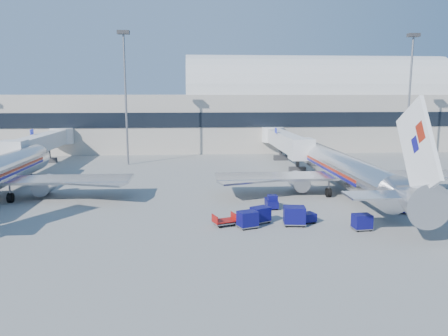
{
  "coord_description": "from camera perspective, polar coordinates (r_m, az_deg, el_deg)",
  "views": [
    {
      "loc": [
        -8.71,
        -46.27,
        12.15
      ],
      "look_at": [
        -4.93,
        6.0,
        3.25
      ],
      "focal_mm": 35.0,
      "sensor_mm": 36.0,
      "label": 1
    }
  ],
  "objects": [
    {
      "name": "barrier_near",
      "position": [
        56.4,
        24.29,
        -3.21
      ],
      "size": [
        3.0,
        0.55,
        0.9
      ],
      "primitive_type": "cube",
      "color": "#9E9E96",
      "rests_on": "ground"
    },
    {
      "name": "tug_right",
      "position": [
        48.81,
        22.29,
        -4.77
      ],
      "size": [
        2.29,
        2.05,
        1.35
      ],
      "rotation": [
        0.0,
        0.0,
        -0.62
      ],
      "color": "#0B0A4F",
      "rests_on": "ground"
    },
    {
      "name": "tug_left",
      "position": [
        47.36,
        6.23,
        -4.42
      ],
      "size": [
        1.19,
        2.35,
        1.52
      ],
      "rotation": [
        0.0,
        0.0,
        1.56
      ],
      "color": "#0B0A4F",
      "rests_on": "ground"
    },
    {
      "name": "mast_east",
      "position": [
        85.57,
        23.18,
        10.64
      ],
      "size": [
        2.0,
        1.2,
        22.6
      ],
      "color": "slate",
      "rests_on": "ground"
    },
    {
      "name": "terminal",
      "position": [
        102.46,
        -6.92,
        6.98
      ],
      "size": [
        170.0,
        28.15,
        21.0
      ],
      "color": "#B2AA9E",
      "rests_on": "ground"
    },
    {
      "name": "tug_lead",
      "position": [
        42.3,
        10.17,
        -6.22
      ],
      "size": [
        2.63,
        1.89,
        1.55
      ],
      "rotation": [
        0.0,
        0.0,
        0.33
      ],
      "color": "#0B0A4F",
      "rests_on": "ground"
    },
    {
      "name": "mast_west",
      "position": [
        77.15,
        -12.8,
        11.36
      ],
      "size": [
        2.0,
        1.2,
        22.6
      ],
      "color": "slate",
      "rests_on": "ground"
    },
    {
      "name": "cart_train_a",
      "position": [
        41.47,
        9.18,
        -6.14
      ],
      "size": [
        2.21,
        1.78,
        1.81
      ],
      "rotation": [
        0.0,
        0.0,
        -0.11
      ],
      "color": "#0B0A4F",
      "rests_on": "ground"
    },
    {
      "name": "jetbridge_mid",
      "position": [
        81.66,
        -22.48,
        3.12
      ],
      "size": [
        4.4,
        27.5,
        6.25
      ],
      "color": "silver",
      "rests_on": "ground"
    },
    {
      "name": "cart_train_b",
      "position": [
        41.97,
        4.79,
        -6.06
      ],
      "size": [
        2.17,
        2.0,
        1.54
      ],
      "rotation": [
        0.0,
        0.0,
        0.49
      ],
      "color": "#0B0A4F",
      "rests_on": "ground"
    },
    {
      "name": "airliner_main",
      "position": [
        54.89,
        15.86,
        -0.41
      ],
      "size": [
        32.0,
        37.26,
        12.07
      ],
      "color": "silver",
      "rests_on": "ground"
    },
    {
      "name": "ground",
      "position": [
        48.63,
        6.34,
        -4.9
      ],
      "size": [
        260.0,
        260.0,
        0.0
      ],
      "primitive_type": "plane",
      "color": "gray",
      "rests_on": "ground"
    },
    {
      "name": "jetbridge_near",
      "position": [
        79.21,
        7.79,
        3.59
      ],
      "size": [
        4.4,
        27.5,
        6.25
      ],
      "color": "silver",
      "rests_on": "ground"
    },
    {
      "name": "cart_train_c",
      "position": [
        40.28,
        3.1,
        -6.69
      ],
      "size": [
        2.15,
        1.9,
        1.58
      ],
      "rotation": [
        0.0,
        0.0,
        0.36
      ],
      "color": "#0B0A4F",
      "rests_on": "ground"
    },
    {
      "name": "barrier_mid",
      "position": [
        58.03,
        27.16,
        -3.08
      ],
      "size": [
        3.0,
        0.55,
        0.9
      ],
      "primitive_type": "cube",
      "color": "#9E9E96",
      "rests_on": "ground"
    },
    {
      "name": "cart_open_red",
      "position": [
        41.02,
        0.09,
        -7.02
      ],
      "size": [
        2.43,
        2.06,
        0.55
      ],
      "rotation": [
        0.0,
        0.0,
        0.34
      ],
      "color": "slate",
      "rests_on": "ground"
    },
    {
      "name": "cart_solo_near",
      "position": [
        41.57,
        17.58,
        -6.7
      ],
      "size": [
        1.78,
        1.43,
        1.47
      ],
      "rotation": [
        0.0,
        0.0,
        0.1
      ],
      "color": "#0B0A4F",
      "rests_on": "ground"
    }
  ]
}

